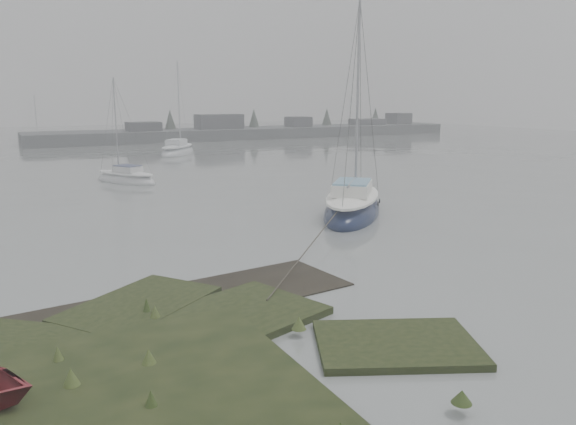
# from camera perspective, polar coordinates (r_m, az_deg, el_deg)

# --- Properties ---
(ground) EXTENTS (160.00, 160.00, 0.00)m
(ground) POSITION_cam_1_polar(r_m,az_deg,el_deg) (40.62, -17.67, 3.33)
(ground) COLOR slate
(ground) RESTS_ON ground
(far_shoreline) EXTENTS (60.00, 8.00, 4.15)m
(far_shoreline) POSITION_cam_1_polar(r_m,az_deg,el_deg) (79.29, -2.57, 8.25)
(far_shoreline) COLOR #4C4F51
(far_shoreline) RESTS_ON ground
(sailboat_main) EXTENTS (6.86, 7.32, 10.68)m
(sailboat_main) POSITION_cam_1_polar(r_m,az_deg,el_deg) (26.76, 6.57, 0.48)
(sailboat_main) COLOR #111936
(sailboat_main) RESTS_ON ground
(sailboat_white) EXTENTS (3.98, 5.33, 7.28)m
(sailboat_white) POSITION_cam_1_polar(r_m,az_deg,el_deg) (38.38, -16.13, 3.30)
(sailboat_white) COLOR silver
(sailboat_white) RESTS_ON ground
(sailboat_far_b) EXTENTS (5.85, 6.80, 9.61)m
(sailboat_far_b) POSITION_cam_1_polar(r_m,az_deg,el_deg) (56.43, -11.15, 6.13)
(sailboat_far_b) COLOR silver
(sailboat_far_b) RESTS_ON ground
(sailboat_far_c) EXTENTS (4.54, 3.59, 6.27)m
(sailboat_far_c) POSITION_cam_1_polar(r_m,az_deg,el_deg) (71.47, -23.62, 6.41)
(sailboat_far_c) COLOR #B4B9BE
(sailboat_far_c) RESTS_ON ground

